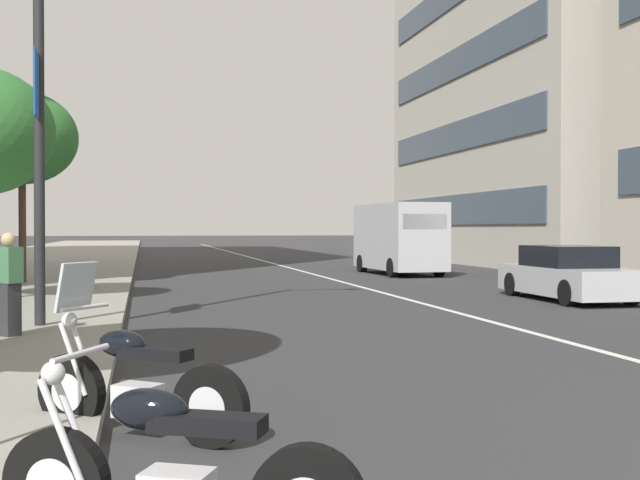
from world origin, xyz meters
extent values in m
cube|color=gray|center=(30.00, 11.90, 0.07)|extent=(160.00, 9.98, 0.15)
cube|color=silver|center=(35.00, 0.00, 0.00)|extent=(110.00, 0.16, 0.01)
cube|color=black|center=(0.35, 6.20, 0.72)|extent=(0.48, 0.67, 0.10)
ellipsoid|color=black|center=(0.50, 6.51, 0.78)|extent=(0.42, 0.52, 0.24)
cylinder|color=silver|center=(0.66, 7.00, 0.63)|extent=(0.18, 0.30, 0.64)
cylinder|color=silver|center=(0.78, 6.94, 0.63)|extent=(0.18, 0.30, 0.64)
cylinder|color=silver|center=(0.69, 6.89, 1.08)|extent=(0.56, 0.29, 0.04)
sphere|color=silver|center=(0.76, 7.06, 0.96)|extent=(0.14, 0.14, 0.14)
cylinder|color=black|center=(3.37, 7.17, 0.34)|extent=(0.50, 0.62, 0.68)
cylinder|color=silver|center=(3.37, 7.17, 0.34)|extent=(0.31, 0.35, 0.34)
cylinder|color=black|center=(2.50, 6.01, 0.34)|extent=(0.50, 0.62, 0.68)
cylinder|color=silver|center=(2.50, 6.01, 0.34)|extent=(0.31, 0.35, 0.34)
cube|color=silver|center=(2.94, 6.59, 0.32)|extent=(0.44, 0.46, 0.28)
cube|color=black|center=(2.83, 6.44, 0.74)|extent=(0.56, 0.64, 0.10)
ellipsoid|color=black|center=(3.04, 6.73, 0.80)|extent=(0.47, 0.51, 0.24)
cylinder|color=silver|center=(3.27, 7.15, 0.65)|extent=(0.22, 0.28, 0.64)
cylinder|color=silver|center=(3.38, 7.07, 0.65)|extent=(0.22, 0.28, 0.64)
cylinder|color=silver|center=(3.28, 7.04, 1.10)|extent=(0.50, 0.39, 0.04)
sphere|color=silver|center=(3.39, 7.19, 0.98)|extent=(0.14, 0.14, 0.14)
cube|color=#B2BCC6|center=(3.34, 7.12, 1.28)|extent=(0.42, 0.36, 0.44)
cylinder|color=silver|center=(2.88, 6.28, 0.20)|extent=(0.48, 0.60, 0.16)
cube|color=#B7B7BC|center=(14.23, -3.88, 0.49)|extent=(4.57, 1.87, 0.69)
cube|color=black|center=(14.28, -3.88, 1.10)|extent=(2.19, 1.67, 0.52)
cylinder|color=black|center=(15.75, -3.11, 0.31)|extent=(0.63, 0.23, 0.62)
cylinder|color=black|center=(15.71, -4.71, 0.31)|extent=(0.63, 0.23, 0.62)
cylinder|color=black|center=(12.76, -3.04, 0.31)|extent=(0.63, 0.23, 0.62)
cylinder|color=black|center=(12.72, -4.64, 0.31)|extent=(0.63, 0.23, 0.62)
cube|color=#B7B7BC|center=(26.03, -3.27, 1.49)|extent=(5.57, 2.22, 2.53)
cube|color=black|center=(23.30, -3.36, 2.04)|extent=(0.10, 1.70, 0.56)
cylinder|color=black|center=(27.87, -2.29, 0.36)|extent=(0.73, 0.29, 0.72)
cylinder|color=black|center=(27.94, -4.11, 0.36)|extent=(0.73, 0.29, 0.72)
cylinder|color=black|center=(24.13, -2.42, 0.36)|extent=(0.73, 0.29, 0.72)
cylinder|color=black|center=(24.20, -4.25, 0.36)|extent=(0.73, 0.29, 0.72)
cylinder|color=#232326|center=(10.26, 8.26, 4.75)|extent=(0.18, 0.18, 9.20)
cube|color=#194C99|center=(9.91, 8.26, 4.19)|extent=(0.56, 0.03, 1.10)
cube|color=#194C99|center=(10.61, 8.26, 4.19)|extent=(0.56, 0.03, 1.10)
cylinder|color=#473323|center=(21.74, 10.12, 1.73)|extent=(0.22, 0.22, 3.16)
ellipsoid|color=#2D6B2D|center=(21.74, 10.12, 4.56)|extent=(3.33, 3.33, 2.83)
cube|color=#2D2D33|center=(8.96, 8.56, 0.56)|extent=(0.40, 0.39, 0.81)
cube|color=#3F724C|center=(8.96, 8.56, 1.24)|extent=(0.47, 0.46, 0.56)
sphere|color=tan|center=(8.96, 8.56, 1.63)|extent=(0.22, 0.22, 0.22)
cube|color=#384756|center=(33.95, -8.87, 2.74)|extent=(18.55, 0.08, 1.50)
cube|color=#384756|center=(33.95, -8.87, 6.43)|extent=(18.55, 0.08, 1.50)
cube|color=#384756|center=(33.95, -8.87, 10.12)|extent=(18.55, 0.08, 1.50)
camera|label=1|loc=(-4.10, 6.55, 1.80)|focal=45.19mm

